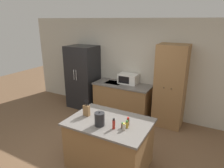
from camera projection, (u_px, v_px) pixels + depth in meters
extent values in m
plane|color=brown|center=(91.00, 156.00, 3.92)|extent=(14.00, 14.00, 0.00)
cube|color=beige|center=(138.00, 68.00, 5.47)|extent=(7.20, 0.06, 2.60)
cube|color=black|center=(83.00, 77.00, 5.97)|extent=(0.84, 0.71, 1.84)
cylinder|color=silver|center=(74.00, 75.00, 5.64)|extent=(0.02, 0.02, 0.30)
cylinder|color=silver|center=(76.00, 75.00, 5.60)|extent=(0.02, 0.02, 0.30)
cube|color=olive|center=(122.00, 100.00, 5.57)|extent=(1.54, 0.64, 0.85)
cube|color=slate|center=(123.00, 85.00, 5.43)|extent=(1.58, 0.68, 0.03)
cube|color=#9EA0A3|center=(114.00, 83.00, 5.55)|extent=(0.44, 0.34, 0.01)
cube|color=olive|center=(170.00, 86.00, 4.84)|extent=(0.69, 0.58, 2.03)
sphere|color=black|center=(164.00, 88.00, 4.61)|extent=(0.02, 0.02, 0.02)
sphere|color=black|center=(171.00, 89.00, 4.54)|extent=(0.02, 0.02, 0.02)
cube|color=olive|center=(109.00, 144.00, 3.59)|extent=(1.36, 0.93, 0.85)
cube|color=slate|center=(109.00, 122.00, 3.46)|extent=(1.42, 0.99, 0.03)
cube|color=white|center=(128.00, 79.00, 5.44)|extent=(0.52, 0.34, 0.27)
cube|color=black|center=(124.00, 80.00, 5.33)|extent=(0.31, 0.01, 0.19)
cube|color=olive|center=(87.00, 111.00, 3.62)|extent=(0.12, 0.07, 0.20)
cylinder|color=black|center=(85.00, 103.00, 3.60)|extent=(0.02, 0.02, 0.08)
cylinder|color=black|center=(85.00, 103.00, 3.58)|extent=(0.02, 0.02, 0.09)
cylinder|color=black|center=(86.00, 103.00, 3.58)|extent=(0.02, 0.02, 0.11)
cylinder|color=black|center=(87.00, 104.00, 3.57)|extent=(0.02, 0.02, 0.07)
cylinder|color=black|center=(88.00, 103.00, 3.56)|extent=(0.02, 0.02, 0.10)
cylinder|color=#563319|center=(123.00, 126.00, 3.22)|extent=(0.05, 0.05, 0.08)
cylinder|color=#286628|center=(123.00, 123.00, 3.21)|extent=(0.04, 0.04, 0.02)
cylinder|color=beige|center=(124.00, 127.00, 3.16)|extent=(0.05, 0.05, 0.10)
cylinder|color=#E5DB4C|center=(124.00, 124.00, 3.14)|extent=(0.04, 0.04, 0.02)
cylinder|color=gold|center=(127.00, 125.00, 3.22)|extent=(0.05, 0.05, 0.10)
cylinder|color=#286628|center=(127.00, 121.00, 3.20)|extent=(0.04, 0.04, 0.02)
cylinder|color=#B2281E|center=(114.00, 125.00, 3.19)|extent=(0.05, 0.05, 0.15)
cylinder|color=black|center=(114.00, 120.00, 3.16)|extent=(0.04, 0.04, 0.03)
cylinder|color=#563319|center=(128.00, 122.00, 3.31)|extent=(0.04, 0.04, 0.11)
cylinder|color=red|center=(128.00, 118.00, 3.28)|extent=(0.03, 0.03, 0.03)
cylinder|color=#232326|center=(100.00, 119.00, 3.28)|extent=(0.17, 0.17, 0.22)
sphere|color=#262628|center=(99.00, 112.00, 3.24)|extent=(0.02, 0.02, 0.02)
cylinder|color=red|center=(70.00, 96.00, 6.51)|extent=(0.11, 0.11, 0.36)
cylinder|color=black|center=(69.00, 90.00, 6.45)|extent=(0.05, 0.05, 0.06)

